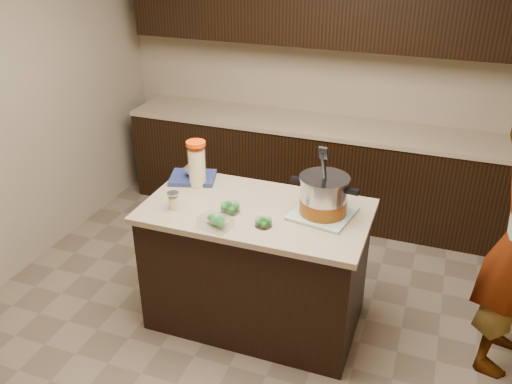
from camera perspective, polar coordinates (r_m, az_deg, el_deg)
ground_plane at (r=4.01m, az=0.00°, el=-13.08°), size 4.00×4.00×0.00m
room_shell at (r=3.18m, az=0.00°, el=11.21°), size 4.04×4.04×2.72m
back_cabinets at (r=5.01m, az=6.91°, el=7.77°), size 3.60×0.63×2.33m
island at (r=3.73m, az=0.00°, el=-7.77°), size 1.46×0.81×0.90m
dish_towel at (r=3.44m, az=7.01°, el=-2.27°), size 0.42×0.42×0.02m
stock_pot at (r=3.39m, az=7.12°, el=-0.59°), size 0.44×0.35×0.44m
lemonade_pitcher at (r=3.75m, az=-6.24°, el=2.78°), size 0.18×0.18×0.32m
mason_jar at (r=3.51m, az=-8.68°, el=-0.94°), size 0.08×0.08×0.12m
broccoli_tub_left at (r=3.44m, az=-2.74°, el=-1.73°), size 0.16×0.16×0.06m
broccoli_tub_right at (r=3.29m, az=0.79°, el=-3.26°), size 0.12×0.12×0.05m
broccoli_tub_rect at (r=3.28m, az=-4.28°, el=-3.27°), size 0.22×0.18×0.07m
blue_tray at (r=3.88m, az=-6.56°, el=1.83°), size 0.37×0.33×0.12m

